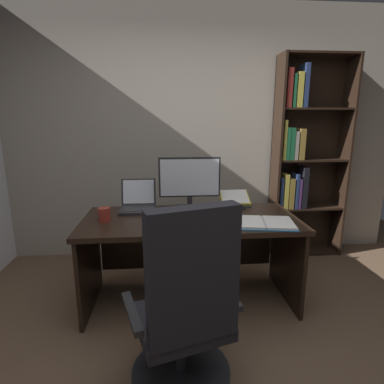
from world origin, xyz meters
TOP-DOWN VIEW (x-y plane):
  - ground_plane at (0.00, 0.00)m, footprint 6.11×6.11m
  - wall_back at (0.00, 2.00)m, footprint 4.67×0.12m
  - desk at (-0.12, 0.96)m, footprint 1.74×0.78m
  - bookshelf at (1.19, 1.79)m, footprint 0.80×0.28m
  - office_chair at (-0.21, -0.02)m, footprint 0.69×0.61m
  - monitor at (-0.10, 1.15)m, footprint 0.54×0.16m
  - laptop at (-0.56, 1.16)m, footprint 0.31×0.32m
  - keyboard at (-0.10, 0.72)m, footprint 0.42×0.15m
  - computer_mouse at (-0.40, 0.72)m, footprint 0.06×0.10m
  - reading_stand_with_book at (0.32, 1.20)m, footprint 0.27×0.26m
  - open_binder at (0.43, 0.67)m, footprint 0.50×0.38m
  - notepad at (0.12, 0.86)m, footprint 0.17×0.23m
  - pen at (0.14, 0.86)m, footprint 0.14×0.03m
  - coffee_mug at (-0.80, 0.86)m, footprint 0.09×0.09m

SIDE VIEW (x-z plane):
  - ground_plane at x=0.00m, z-range 0.00..0.00m
  - office_chair at x=-0.21m, z-range -0.09..1.05m
  - desk at x=-0.12m, z-range 0.17..0.93m
  - notepad at x=0.12m, z-range 0.75..0.76m
  - open_binder at x=0.43m, z-range 0.75..0.78m
  - keyboard at x=-0.10m, z-range 0.75..0.78m
  - pen at x=0.14m, z-range 0.76..0.77m
  - computer_mouse at x=-0.40m, z-range 0.75..0.79m
  - coffee_mug at x=-0.80m, z-range 0.75..0.86m
  - laptop at x=-0.56m, z-range 0.68..0.93m
  - reading_stand_with_book at x=0.32m, z-range 0.75..0.88m
  - monitor at x=-0.10m, z-range 0.76..1.22m
  - bookshelf at x=1.19m, z-range -0.03..2.17m
  - wall_back at x=0.00m, z-range 0.00..2.73m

